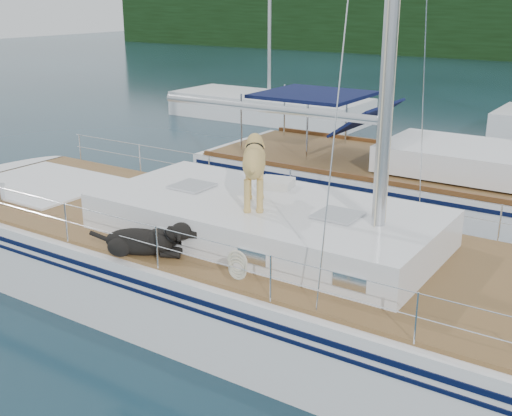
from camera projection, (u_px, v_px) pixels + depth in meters
The scene contains 4 objects.
ground at pixel (224, 298), 10.55m from camera, with size 120.00×120.00×0.00m, color black.
main_sailboat at pixel (228, 261), 10.28m from camera, with size 12.00×3.92×14.01m.
neighbor_sailboat at pixel (444, 193), 14.03m from camera, with size 11.00×3.50×13.30m.
bg_boat_west at pixel (269, 108), 25.68m from camera, with size 8.00×3.00×11.65m.
Camera 1 is at (5.70, -7.67, 4.74)m, focal length 45.00 mm.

